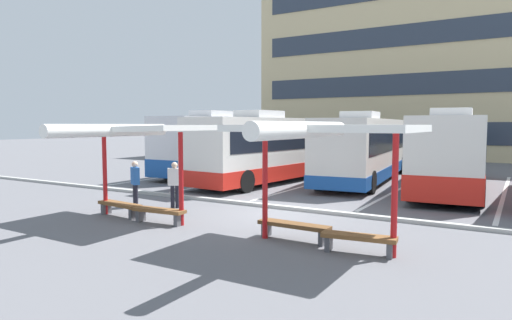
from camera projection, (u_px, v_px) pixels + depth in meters
name	position (u px, v px, depth m)	size (l,w,h in m)	color
ground_plane	(276.00, 215.00, 14.65)	(160.00, 160.00, 0.00)	slate
terminal_building	(445.00, 48.00, 42.70)	(31.62, 15.32, 23.13)	#D1BC8C
coach_bus_0	(225.00, 145.00, 26.79)	(2.88, 10.89, 3.73)	silver
coach_bus_1	(276.00, 149.00, 23.19)	(3.69, 11.64, 3.63)	silver
coach_bus_2	(366.00, 149.00, 23.40)	(3.67, 12.34, 3.58)	silver
coach_bus_3	(452.00, 153.00, 20.28)	(3.50, 12.07, 3.62)	silver
lane_stripe_0	(195.00, 172.00, 27.55)	(0.16, 14.00, 0.01)	white
lane_stripe_1	(253.00, 176.00, 25.41)	(0.16, 14.00, 0.01)	white
lane_stripe_2	(322.00, 181.00, 23.28)	(0.16, 14.00, 0.01)	white
lane_stripe_3	(404.00, 187.00, 21.14)	(0.16, 14.00, 0.01)	white
lane_stripe_4	(504.00, 194.00, 19.01)	(0.16, 14.00, 0.01)	white
waiting_shelter_0	(133.00, 131.00, 13.50)	(4.24, 4.47, 2.96)	red
bench_0	(120.00, 206.00, 14.32)	(1.79, 0.60, 0.45)	brown
bench_1	(159.00, 212.00, 13.30)	(1.73, 0.57, 0.45)	brown
waiting_shelter_1	(321.00, 131.00, 10.33)	(4.28, 4.76, 3.01)	red
bench_2	(294.00, 227.00, 11.37)	(1.94, 0.49, 0.45)	brown
bench_3	(359.00, 240.00, 10.17)	(1.73, 0.62, 0.45)	brown
platform_kerb	(290.00, 208.00, 15.49)	(44.00, 0.24, 0.12)	#ADADA8
waiting_passenger_0	(175.00, 182.00, 15.76)	(0.51, 0.45, 1.63)	black
waiting_passenger_1	(135.00, 181.00, 15.97)	(0.52, 0.43, 1.65)	black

